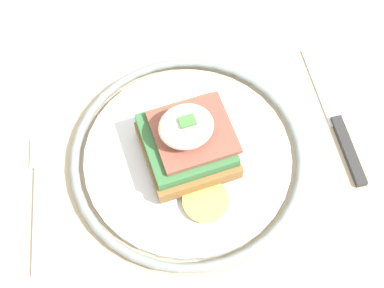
# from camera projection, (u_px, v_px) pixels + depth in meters

# --- Properties ---
(dining_table) EXTENTS (0.99, 0.77, 0.75)m
(dining_table) POSITION_uv_depth(u_px,v_px,m) (192.00, 209.00, 0.69)
(dining_table) COLOR #C6B28E
(dining_table) RESTS_ON ground_plane
(plate) EXTENTS (0.26, 0.26, 0.02)m
(plate) POSITION_uv_depth(u_px,v_px,m) (192.00, 155.00, 0.58)
(plate) COLOR silver
(plate) RESTS_ON dining_table
(sandwich) EXTENTS (0.09, 0.13, 0.07)m
(sandwich) POSITION_uv_depth(u_px,v_px,m) (190.00, 141.00, 0.55)
(sandwich) COLOR olive
(sandwich) RESTS_ON plate
(fork) EXTENTS (0.05, 0.16, 0.00)m
(fork) POSITION_uv_depth(u_px,v_px,m) (39.00, 197.00, 0.56)
(fork) COLOR silver
(fork) RESTS_ON dining_table
(knife) EXTENTS (0.04, 0.18, 0.01)m
(knife) POSITION_uv_depth(u_px,v_px,m) (338.00, 124.00, 0.60)
(knife) COLOR #2D2D2D
(knife) RESTS_ON dining_table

